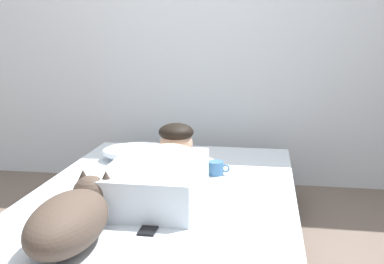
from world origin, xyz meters
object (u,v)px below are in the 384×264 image
Objects in this scene: dog at (71,218)px; cell_phone at (149,228)px; bed at (162,226)px; pillow at (143,152)px; person_lying at (163,170)px; coffee_cup at (216,168)px.

dog is 0.32m from cell_phone.
bed is 0.67m from dog.
pillow is at bearing 113.05° from bed.
person_lying is at bearing -64.79° from pillow.
dog is (0.03, -1.15, 0.05)m from pillow.
pillow is (-0.24, 0.57, 0.22)m from bed.
dog is 4.11× the size of cell_phone.
coffee_cup is (0.47, -0.20, -0.02)m from pillow.
coffee_cup reaches higher than bed.
bed is 0.28m from person_lying.
bed is 0.66m from pillow.
pillow is 0.57× the size of person_lying.
bed is 16.59× the size of coffee_cup.
cell_phone is (0.25, 0.18, -0.10)m from dog.
bed is at bearing -121.49° from coffee_cup.
dog is (-0.21, -0.58, 0.27)m from bed.
person_lying is at bearing 95.73° from cell_phone.
person_lying is at bearing -128.18° from coffee_cup.
bed is 3.99× the size of pillow.
person_lying is 0.38m from coffee_cup.
bed is 3.61× the size of dog.
person_lying is 0.68m from dog.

